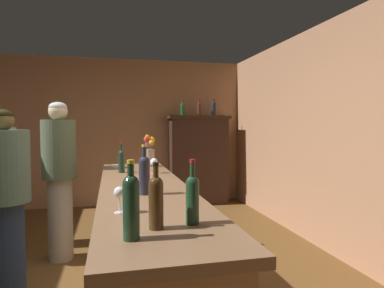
# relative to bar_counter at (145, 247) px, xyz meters

# --- Properties ---
(wall_back) EXTENTS (5.63, 0.12, 2.62)m
(wall_back) POSITION_rel_bar_counter_xyz_m (-0.62, 3.68, 0.82)
(wall_back) COLOR #AA7C58
(wall_back) RESTS_ON ground
(wall_right) EXTENTS (0.12, 7.11, 2.62)m
(wall_right) POSITION_rel_bar_counter_xyz_m (2.19, 0.12, 0.82)
(wall_right) COLOR #AC7A56
(wall_right) RESTS_ON ground
(bar_counter) EXTENTS (0.66, 3.06, 0.98)m
(bar_counter) POSITION_rel_bar_counter_xyz_m (0.00, 0.00, 0.00)
(bar_counter) COLOR #9A6E49
(bar_counter) RESTS_ON ground
(display_cabinet) EXTENTS (1.12, 0.40, 1.62)m
(display_cabinet) POSITION_rel_bar_counter_xyz_m (1.31, 3.39, 0.35)
(display_cabinet) COLOR #331F18
(display_cabinet) RESTS_ON ground
(wine_bottle_rose) EXTENTS (0.07, 0.07, 0.33)m
(wine_bottle_rose) POSITION_rel_bar_counter_xyz_m (-0.17, -1.23, 0.64)
(wine_bottle_rose) COLOR #1A3320
(wine_bottle_rose) RESTS_ON bar_counter
(wine_bottle_malbec) EXTENTS (0.06, 0.06, 0.31)m
(wine_bottle_malbec) POSITION_rel_bar_counter_xyz_m (0.13, -1.07, 0.62)
(wine_bottle_malbec) COLOR #1C3B23
(wine_bottle_malbec) RESTS_ON bar_counter
(wine_bottle_riesling) EXTENTS (0.07, 0.07, 0.30)m
(wine_bottle_riesling) POSITION_rel_bar_counter_xyz_m (-0.05, -1.11, 0.62)
(wine_bottle_riesling) COLOR #412A13
(wine_bottle_riesling) RESTS_ON bar_counter
(wine_bottle_merlot) EXTENTS (0.06, 0.06, 0.30)m
(wine_bottle_merlot) POSITION_rel_bar_counter_xyz_m (-0.15, 0.78, 0.61)
(wine_bottle_merlot) COLOR #1A3223
(wine_bottle_merlot) RESTS_ON bar_counter
(wine_bottle_syrah) EXTENTS (0.07, 0.07, 0.34)m
(wine_bottle_syrah) POSITION_rel_bar_counter_xyz_m (-0.03, -0.33, 0.63)
(wine_bottle_syrah) COLOR #252735
(wine_bottle_syrah) RESTS_ON bar_counter
(wine_glass_front) EXTENTS (0.07, 0.07, 0.15)m
(wine_glass_front) POSITION_rel_bar_counter_xyz_m (0.16, 0.67, 0.59)
(wine_glass_front) COLOR white
(wine_glass_front) RESTS_ON bar_counter
(wine_glass_mid) EXTENTS (0.06, 0.06, 0.14)m
(wine_glass_mid) POSITION_rel_bar_counter_xyz_m (-0.20, -0.78, 0.59)
(wine_glass_mid) COLOR white
(wine_glass_mid) RESTS_ON bar_counter
(flower_arrangement) EXTENTS (0.12, 0.14, 0.36)m
(flower_arrangement) POSITION_rel_bar_counter_xyz_m (0.17, 1.22, 0.66)
(flower_arrangement) COLOR tan
(flower_arrangement) RESTS_ON bar_counter
(cheese_plate) EXTENTS (0.15, 0.15, 0.01)m
(cheese_plate) POSITION_rel_bar_counter_xyz_m (-0.18, 1.32, 0.49)
(cheese_plate) COLOR white
(cheese_plate) RESTS_ON bar_counter
(display_bottle_left) EXTENTS (0.08, 0.08, 0.29)m
(display_bottle_left) POSITION_rel_bar_counter_xyz_m (1.01, 3.39, 1.24)
(display_bottle_left) COLOR #215027
(display_bottle_left) RESTS_ON display_cabinet
(display_bottle_midleft) EXTENTS (0.08, 0.08, 0.31)m
(display_bottle_midleft) POSITION_rel_bar_counter_xyz_m (1.32, 3.39, 1.26)
(display_bottle_midleft) COLOR #4E271D
(display_bottle_midleft) RESTS_ON display_cabinet
(display_bottle_center) EXTENTS (0.08, 0.08, 0.33)m
(display_bottle_center) POSITION_rel_bar_counter_xyz_m (1.59, 3.39, 1.27)
(display_bottle_center) COLOR #1D2531
(display_bottle_center) RESTS_ON display_cabinet
(patron_in_grey) EXTENTS (0.36, 0.36, 1.69)m
(patron_in_grey) POSITION_rel_bar_counter_xyz_m (-0.79, 1.21, 0.44)
(patron_in_grey) COLOR #B0AB9D
(patron_in_grey) RESTS_ON ground
(patron_redhead) EXTENTS (0.39, 0.39, 1.58)m
(patron_redhead) POSITION_rel_bar_counter_xyz_m (-1.08, 0.37, 0.36)
(patron_redhead) COLOR #1D2C48
(patron_redhead) RESTS_ON ground
(patron_tall) EXTENTS (0.31, 0.31, 1.61)m
(patron_tall) POSITION_rel_bar_counter_xyz_m (-1.48, 1.73, 0.40)
(patron_tall) COLOR #4D6749
(patron_tall) RESTS_ON ground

